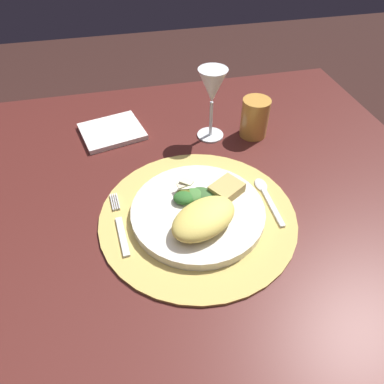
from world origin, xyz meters
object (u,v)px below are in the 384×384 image
object	(u,v)px
spoon	(265,193)
wine_glass	(212,89)
dining_table	(177,253)
dinner_plate	(198,212)
napkin	(112,131)
amber_tumbler	(255,118)
fork	(120,226)

from	to	relation	value
spoon	wine_glass	world-z (taller)	wine_glass
dining_table	spoon	xyz separation A→B (m)	(0.19, -0.01, 0.16)
dining_table	dinner_plate	bearing A→B (deg)	-44.07
dining_table	dinner_plate	world-z (taller)	dinner_plate
napkin	amber_tumbler	distance (m)	0.35
wine_glass	amber_tumbler	xyz separation A→B (m)	(0.10, -0.02, -0.08)
dining_table	dinner_plate	xyz separation A→B (m)	(0.04, -0.04, 0.17)
dinner_plate	wine_glass	world-z (taller)	wine_glass
wine_glass	napkin	bearing A→B (deg)	164.84
amber_tumbler	spoon	bearing A→B (deg)	-103.35
dinner_plate	amber_tumbler	bearing A→B (deg)	50.31
spoon	fork	bearing A→B (deg)	-175.82
dining_table	amber_tumbler	bearing A→B (deg)	40.31
napkin	dinner_plate	bearing A→B (deg)	-66.01
wine_glass	dining_table	bearing A→B (deg)	-121.25
dinner_plate	wine_glass	size ratio (longest dim) A/B	1.48
spoon	napkin	bearing A→B (deg)	134.41
dinner_plate	fork	size ratio (longest dim) A/B	1.59
spoon	amber_tumbler	bearing A→B (deg)	76.65
dinner_plate	napkin	bearing A→B (deg)	113.99
dinner_plate	fork	distance (m)	0.15
fork	amber_tumbler	distance (m)	0.42
spoon	wine_glass	distance (m)	0.27
fork	napkin	world-z (taller)	napkin
napkin	spoon	bearing A→B (deg)	-45.59
fork	amber_tumbler	size ratio (longest dim) A/B	1.69
napkin	fork	bearing A→B (deg)	-90.84
dinner_plate	napkin	size ratio (longest dim) A/B	1.75
dining_table	amber_tumbler	size ratio (longest dim) A/B	12.29
spoon	napkin	xyz separation A→B (m)	(-0.29, 0.30, -0.00)
fork	amber_tumbler	bearing A→B (deg)	34.30
dinner_plate	wine_glass	bearing A→B (deg)	69.89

